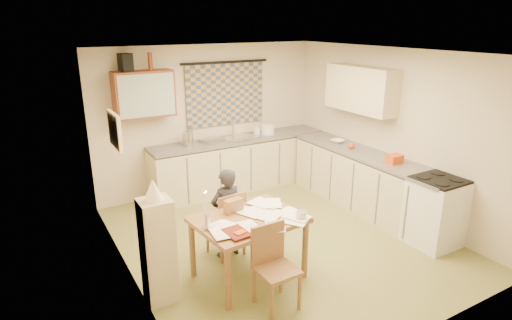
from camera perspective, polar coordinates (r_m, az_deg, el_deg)
floor at (r=6.01m, az=3.19°, el=-10.48°), size 4.00×4.50×0.02m
ceiling at (r=5.29m, az=3.68°, el=14.23°), size 4.00×4.50×0.02m
wall_back at (r=7.45m, az=-6.23°, el=5.48°), size 4.00×0.02×2.50m
wall_front at (r=3.97m, az=21.82°, el=-7.32°), size 4.00×0.02×2.50m
wall_left at (r=4.77m, az=-17.20°, el=-2.53°), size 0.02×4.50×2.50m
wall_right at (r=6.81m, az=17.72°, el=3.51°), size 0.02×4.50×2.50m
window_blind at (r=7.46m, az=-4.09°, el=8.70°), size 1.45×0.03×1.05m
curtain_rod at (r=7.37m, az=-4.11°, el=12.90°), size 1.60×0.04×0.04m
wall_cabinet at (r=6.80m, az=-14.73°, el=8.51°), size 0.90×0.34×0.70m
wall_cabinet_glass at (r=6.64m, az=-14.32°, el=8.32°), size 0.84×0.02×0.64m
upper_cabinet_right at (r=6.94m, az=13.82°, el=9.19°), size 0.34×1.30×0.70m
framed_print at (r=5.03m, az=-18.31°, el=3.78°), size 0.04×0.50×0.40m
print_canvas at (r=5.03m, az=-18.04°, el=3.82°), size 0.01×0.42×0.32m
counter_back at (r=7.59m, az=-1.79°, el=-0.42°), size 3.30×0.62×0.92m
counter_right at (r=6.90m, az=14.60°, el=-2.96°), size 0.62×2.95×0.92m
stove at (r=6.15m, az=22.78°, el=-6.37°), size 0.60×0.60×0.93m
sink at (r=7.45m, az=-2.17°, el=2.64°), size 0.68×0.62×0.10m
tap at (r=7.54m, az=-3.06°, el=4.24°), size 0.04×0.04×0.28m
dish_rack at (r=7.20m, az=-5.97°, el=2.59°), size 0.43×0.40×0.06m
kettle at (r=7.02m, az=-9.09°, el=2.82°), size 0.19×0.19×0.24m
mixing_bowl at (r=7.69m, az=1.58°, el=4.07°), size 0.29×0.29×0.16m
soap_bottle at (r=7.63m, az=0.10°, el=4.03°), size 0.12×0.12×0.18m
bowl at (r=7.27m, az=10.82°, el=2.48°), size 0.27×0.27×0.05m
orange_bag at (r=6.42m, az=17.96°, el=0.13°), size 0.22×0.16×0.12m
fruit_orange at (r=6.95m, az=12.58°, el=1.85°), size 0.10×0.10×0.10m
speaker at (r=6.68m, az=-17.02°, el=12.32°), size 0.19×0.22×0.26m
bottle_green at (r=6.70m, az=-16.28°, el=12.41°), size 0.09×0.09×0.26m
bottle_brown at (r=6.78m, az=-13.93°, el=12.65°), size 0.08×0.08×0.26m
dining_table at (r=5.03m, az=-0.99°, el=-11.53°), size 1.25×1.00×0.75m
chair_far at (r=5.53m, az=-3.99°, el=-9.90°), size 0.44×0.44×0.87m
chair_near at (r=4.63m, az=2.65°, el=-15.98°), size 0.40×0.40×0.88m
person at (r=5.37m, az=-3.95°, el=-7.11°), size 0.46×0.33×1.16m
shelf_stand at (r=4.66m, az=-12.93°, el=-11.78°), size 0.32×0.30×1.16m
lampshade at (r=4.36m, az=-13.56°, el=-3.88°), size 0.20×0.20×0.22m
letter_rack at (r=4.97m, az=-3.02°, el=-6.11°), size 0.23×0.14×0.16m
mug at (r=4.83m, az=6.02°, el=-7.34°), size 0.16×0.16×0.10m
magazine at (r=4.46m, az=-3.87°, el=-10.08°), size 0.27×0.33×0.03m
book at (r=4.56m, az=-4.41°, el=-9.48°), size 0.36×0.39×0.02m
orange_box at (r=4.48m, az=-2.09°, el=-9.78°), size 0.14×0.11×0.04m
eyeglasses at (r=4.73m, az=2.85°, el=-8.39°), size 0.13×0.06×0.02m
candle_holder at (r=4.60m, az=-6.53°, el=-8.17°), size 0.06×0.06×0.18m
candle at (r=4.55m, az=-6.81°, el=-5.66°), size 0.03×0.03×0.22m
candle_flame at (r=4.51m, az=-6.70°, el=-4.21°), size 0.02×0.02×0.02m
papers at (r=4.89m, az=0.84°, el=-7.36°), size 1.19×0.97×0.03m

